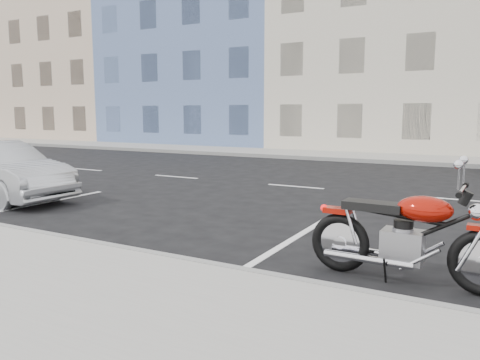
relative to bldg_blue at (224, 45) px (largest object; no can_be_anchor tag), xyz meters
name	(u,v)px	position (x,y,z in m)	size (l,w,h in m)	color
ground	(370,193)	(14.00, -16.30, -6.50)	(120.00, 120.00, 0.00)	black
sidewalk_far	(307,154)	(9.00, -7.60, -6.42)	(80.00, 3.40, 0.15)	gray
curb_far	(292,157)	(9.00, -9.30, -6.42)	(80.00, 0.12, 0.16)	gray
bldg_far_west	(95,62)	(-12.00, 0.00, -0.50)	(12.00, 12.00, 12.00)	#C4AA90
bldg_blue	(224,45)	(0.00, 0.00, 0.00)	(12.00, 12.00, 13.00)	#536A9A
bldg_cream	(409,44)	(12.00, 0.00, -0.75)	(12.00, 12.00, 11.50)	beige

